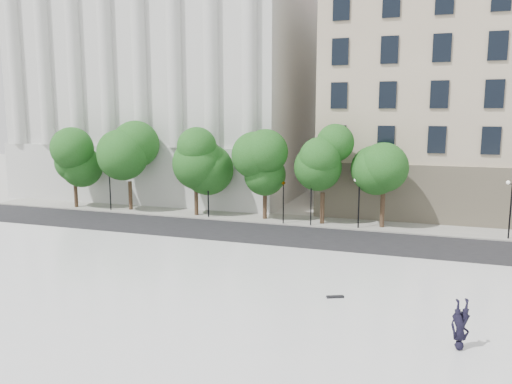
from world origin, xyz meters
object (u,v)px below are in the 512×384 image
at_px(traffic_light_east, 311,181).
at_px(person_lying, 459,343).
at_px(skateboard, 335,297).
at_px(traffic_light_west, 284,182).

bearing_deg(traffic_light_east, person_lying, -63.50).
relative_size(traffic_light_east, person_lying, 2.18).
distance_m(person_lying, skateboard, 6.56).
distance_m(traffic_light_east, person_lying, 22.86).
distance_m(traffic_light_west, traffic_light_east, 2.35).
bearing_deg(traffic_light_west, skateboard, -66.58).
xyz_separation_m(traffic_light_east, skateboard, (4.79, -16.45, -3.29)).
height_order(person_lying, skateboard, person_lying).
relative_size(person_lying, skateboard, 2.36).
bearing_deg(traffic_light_east, skateboard, -73.78).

